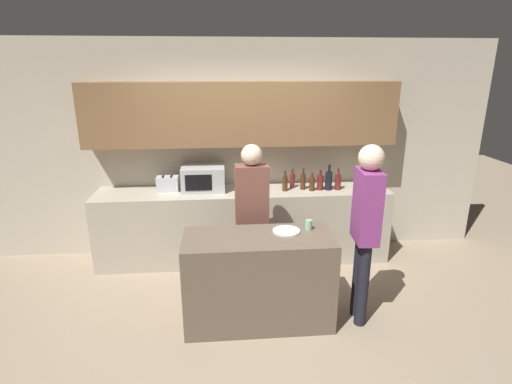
{
  "coord_description": "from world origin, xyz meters",
  "views": [
    {
      "loc": [
        -0.26,
        -3.29,
        2.38
      ],
      "look_at": [
        0.06,
        0.3,
        1.23
      ],
      "focal_mm": 28.0,
      "sensor_mm": 36.0,
      "label": 1
    }
  ],
  "objects_px": {
    "bottle_4": "(320,182)",
    "person_center": "(252,207)",
    "bottle_1": "(292,180)",
    "plate_on_island": "(286,231)",
    "potted_plant": "(364,171)",
    "bottle_5": "(329,180)",
    "bottle_0": "(285,183)",
    "bottle_3": "(312,184)",
    "bottle_2": "(303,181)",
    "toaster": "(168,184)",
    "cup_0": "(309,225)",
    "bottle_6": "(338,182)",
    "microwave": "(203,178)",
    "person_left": "(366,220)"
  },
  "relations": [
    {
      "from": "bottle_4",
      "to": "person_center",
      "type": "relative_size",
      "value": 0.16
    },
    {
      "from": "bottle_1",
      "to": "plate_on_island",
      "type": "relative_size",
      "value": 0.94
    },
    {
      "from": "potted_plant",
      "to": "bottle_5",
      "type": "xyz_separation_m",
      "value": [
        -0.48,
        -0.12,
        -0.08
      ]
    },
    {
      "from": "bottle_0",
      "to": "bottle_3",
      "type": "height_order",
      "value": "bottle_0"
    },
    {
      "from": "plate_on_island",
      "to": "bottle_2",
      "type": "bearing_deg",
      "value": 71.84
    },
    {
      "from": "bottle_3",
      "to": "plate_on_island",
      "type": "distance_m",
      "value": 1.28
    },
    {
      "from": "bottle_5",
      "to": "plate_on_island",
      "type": "height_order",
      "value": "bottle_5"
    },
    {
      "from": "person_center",
      "to": "bottle_0",
      "type": "bearing_deg",
      "value": -124.37
    },
    {
      "from": "toaster",
      "to": "potted_plant",
      "type": "xyz_separation_m",
      "value": [
        2.45,
        0.0,
        0.11
      ]
    },
    {
      "from": "plate_on_island",
      "to": "cup_0",
      "type": "relative_size",
      "value": 2.67
    },
    {
      "from": "toaster",
      "to": "plate_on_island",
      "type": "relative_size",
      "value": 1.0
    },
    {
      "from": "bottle_6",
      "to": "person_center",
      "type": "height_order",
      "value": "person_center"
    },
    {
      "from": "bottle_0",
      "to": "cup_0",
      "type": "height_order",
      "value": "bottle_0"
    },
    {
      "from": "bottle_1",
      "to": "bottle_2",
      "type": "distance_m",
      "value": 0.14
    },
    {
      "from": "potted_plant",
      "to": "bottle_2",
      "type": "xyz_separation_m",
      "value": [
        -0.79,
        -0.08,
        -0.09
      ]
    },
    {
      "from": "bottle_3",
      "to": "bottle_4",
      "type": "xyz_separation_m",
      "value": [
        0.11,
        0.03,
        0.01
      ]
    },
    {
      "from": "plate_on_island",
      "to": "potted_plant",
      "type": "bearing_deg",
      "value": 47.66
    },
    {
      "from": "microwave",
      "to": "bottle_1",
      "type": "xyz_separation_m",
      "value": [
        1.11,
        0.0,
        -0.06
      ]
    },
    {
      "from": "potted_plant",
      "to": "cup_0",
      "type": "height_order",
      "value": "potted_plant"
    },
    {
      "from": "cup_0",
      "to": "bottle_5",
      "type": "bearing_deg",
      "value": 66.78
    },
    {
      "from": "person_left",
      "to": "bottle_5",
      "type": "bearing_deg",
      "value": 3.52
    },
    {
      "from": "bottle_6",
      "to": "bottle_5",
      "type": "bearing_deg",
      "value": 178.19
    },
    {
      "from": "bottle_5",
      "to": "person_left",
      "type": "distance_m",
      "value": 1.35
    },
    {
      "from": "plate_on_island",
      "to": "person_center",
      "type": "bearing_deg",
      "value": 121.76
    },
    {
      "from": "bottle_0",
      "to": "cup_0",
      "type": "xyz_separation_m",
      "value": [
        0.05,
        -1.16,
        -0.07
      ]
    },
    {
      "from": "bottle_2",
      "to": "bottle_3",
      "type": "bearing_deg",
      "value": -31.21
    },
    {
      "from": "bottle_2",
      "to": "bottle_6",
      "type": "xyz_separation_m",
      "value": [
        0.43,
        -0.05,
        -0.0
      ]
    },
    {
      "from": "bottle_2",
      "to": "bottle_6",
      "type": "bearing_deg",
      "value": -6.25
    },
    {
      "from": "cup_0",
      "to": "person_center",
      "type": "height_order",
      "value": "person_center"
    },
    {
      "from": "bottle_3",
      "to": "bottle_2",
      "type": "bearing_deg",
      "value": 148.79
    },
    {
      "from": "bottle_0",
      "to": "bottle_3",
      "type": "distance_m",
      "value": 0.33
    },
    {
      "from": "toaster",
      "to": "person_center",
      "type": "xyz_separation_m",
      "value": [
        0.97,
        -0.85,
        -0.03
      ]
    },
    {
      "from": "microwave",
      "to": "bottle_6",
      "type": "distance_m",
      "value": 1.66
    },
    {
      "from": "bottle_4",
      "to": "person_center",
      "type": "xyz_separation_m",
      "value": [
        -0.9,
        -0.73,
        -0.04
      ]
    },
    {
      "from": "potted_plant",
      "to": "person_center",
      "type": "height_order",
      "value": "person_center"
    },
    {
      "from": "microwave",
      "to": "bottle_6",
      "type": "relative_size",
      "value": 1.94
    },
    {
      "from": "potted_plant",
      "to": "bottle_3",
      "type": "relative_size",
      "value": 1.69
    },
    {
      "from": "microwave",
      "to": "plate_on_island",
      "type": "relative_size",
      "value": 2.0
    },
    {
      "from": "microwave",
      "to": "bottle_5",
      "type": "xyz_separation_m",
      "value": [
        1.54,
        -0.12,
        -0.03
      ]
    },
    {
      "from": "bottle_2",
      "to": "person_center",
      "type": "height_order",
      "value": "person_center"
    },
    {
      "from": "bottle_5",
      "to": "person_left",
      "type": "height_order",
      "value": "person_left"
    },
    {
      "from": "microwave",
      "to": "bottle_4",
      "type": "height_order",
      "value": "microwave"
    },
    {
      "from": "potted_plant",
      "to": "bottle_0",
      "type": "relative_size",
      "value": 1.56
    },
    {
      "from": "toaster",
      "to": "bottle_0",
      "type": "bearing_deg",
      "value": -4.89
    },
    {
      "from": "bottle_1",
      "to": "bottle_3",
      "type": "xyz_separation_m",
      "value": [
        0.22,
        -0.14,
        -0.0
      ]
    },
    {
      "from": "microwave",
      "to": "plate_on_island",
      "type": "bearing_deg",
      "value": -57.97
    },
    {
      "from": "bottle_0",
      "to": "person_center",
      "type": "distance_m",
      "value": 0.86
    },
    {
      "from": "potted_plant",
      "to": "plate_on_island",
      "type": "bearing_deg",
      "value": -132.34
    },
    {
      "from": "bottle_5",
      "to": "person_center",
      "type": "distance_m",
      "value": 1.24
    },
    {
      "from": "bottle_5",
      "to": "plate_on_island",
      "type": "distance_m",
      "value": 1.39
    }
  ]
}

